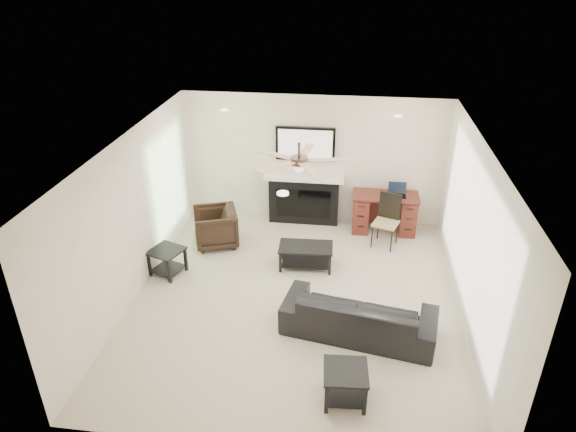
# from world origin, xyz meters

# --- Properties ---
(room_shell) EXTENTS (5.50, 5.54, 2.52)m
(room_shell) POSITION_xyz_m (0.19, 0.08, 1.68)
(room_shell) COLOR beige
(room_shell) RESTS_ON ground
(sofa) EXTENTS (2.22, 1.19, 0.62)m
(sofa) POSITION_xyz_m (0.94, -0.66, 0.31)
(sofa) COLOR black
(sofa) RESTS_ON ground
(armchair) EXTENTS (0.97, 0.95, 0.69)m
(armchair) POSITION_xyz_m (-1.66, 1.49, 0.35)
(armchair) COLOR black
(armchair) RESTS_ON ground
(coffee_table) EXTENTS (0.92, 0.54, 0.40)m
(coffee_table) POSITION_xyz_m (0.04, 0.94, 0.20)
(coffee_table) COLOR black
(coffee_table) RESTS_ON ground
(end_table_near) EXTENTS (0.55, 0.55, 0.45)m
(end_table_near) POSITION_xyz_m (0.79, -1.91, 0.23)
(end_table_near) COLOR black
(end_table_near) RESTS_ON ground
(end_table_left) EXTENTS (0.64, 0.64, 0.45)m
(end_table_left) POSITION_xyz_m (-2.21, 0.44, 0.23)
(end_table_left) COLOR black
(end_table_left) RESTS_ON ground
(fireplace_unit) EXTENTS (1.52, 0.34, 1.91)m
(fireplace_unit) POSITION_xyz_m (-0.16, 2.58, 0.95)
(fireplace_unit) COLOR black
(fireplace_unit) RESTS_ON ground
(desk) EXTENTS (1.22, 0.56, 0.76)m
(desk) POSITION_xyz_m (1.39, 2.39, 0.38)
(desk) COLOR #411710
(desk) RESTS_ON ground
(desk_chair) EXTENTS (0.54, 0.55, 0.97)m
(desk_chair) POSITION_xyz_m (1.39, 1.84, 0.48)
(desk_chair) COLOR black
(desk_chair) RESTS_ON ground
(laptop) EXTENTS (0.33, 0.24, 0.23)m
(laptop) POSITION_xyz_m (1.59, 2.37, 0.88)
(laptop) COLOR black
(laptop) RESTS_ON desk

